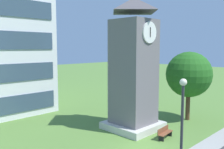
# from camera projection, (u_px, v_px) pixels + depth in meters

# --- Properties ---
(clock_tower) EXTENTS (4.36, 4.36, 11.57)m
(clock_tower) POSITION_uv_depth(u_px,v_px,m) (134.00, 71.00, 21.76)
(clock_tower) COLOR slate
(clock_tower) RESTS_ON ground
(park_bench) EXTENTS (1.84, 0.67, 0.88)m
(park_bench) POSITION_uv_depth(u_px,v_px,m) (165.00, 133.00, 19.88)
(park_bench) COLOR brown
(park_bench) RESTS_ON ground
(street_lamp) EXTENTS (0.36, 0.36, 5.80)m
(street_lamp) POSITION_uv_depth(u_px,v_px,m) (182.00, 123.00, 12.17)
(street_lamp) COLOR #333338
(street_lamp) RESTS_ON ground
(tree_streetside) EXTENTS (4.53, 4.53, 6.90)m
(tree_streetside) POSITION_uv_depth(u_px,v_px,m) (189.00, 75.00, 24.55)
(tree_streetside) COLOR #513823
(tree_streetside) RESTS_ON ground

